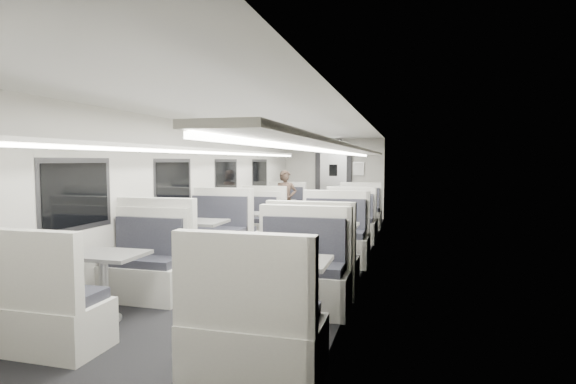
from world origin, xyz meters
The scene contains 19 objects.
room centered at (0.00, 0.00, 1.20)m, with size 3.24×12.24×2.64m.
booth_left_a centered at (-1.00, 3.18, 0.39)m, with size 1.07×2.17×1.16m.
booth_left_b centered at (-1.00, 0.88, 0.36)m, with size 0.99×2.00×1.07m.
booth_left_c centered at (-1.00, -1.31, 0.42)m, with size 1.16×2.36×1.26m.
booth_left_d centered at (-1.00, -3.42, 0.38)m, with size 1.05×2.14×1.14m.
booth_right_a centered at (1.00, 3.23, 0.39)m, with size 1.08×2.18×1.17m.
booth_right_b centered at (1.00, 1.21, 0.39)m, with size 1.06×2.16×1.15m.
booth_right_c centered at (1.00, -1.00, 0.41)m, with size 1.13×2.30×1.23m.
booth_right_d centered at (1.00, -3.40, 0.40)m, with size 1.11×2.26×1.21m.
passenger centered at (-0.73, 3.10, 0.75)m, with size 0.55×0.36×1.50m, color black.
window_a centered at (-1.49, 3.40, 1.35)m, with size 0.02×1.18×0.84m, color black.
window_b centered at (-1.49, 1.20, 1.35)m, with size 0.02×1.18×0.84m, color black.
window_c centered at (-1.49, -1.00, 1.35)m, with size 0.02×1.18×0.84m, color black.
window_d centered at (-1.49, -3.20, 1.35)m, with size 0.02×1.18×0.84m, color black.
luggage_rack_left centered at (-1.24, -0.30, 1.92)m, with size 0.46×10.40×0.09m.
luggage_rack_right centered at (1.24, -0.30, 1.92)m, with size 0.46×10.40×0.09m.
vestibule_door centered at (0.00, 5.93, 1.04)m, with size 1.10×0.13×2.10m.
exit_sign centered at (0.00, 5.44, 2.28)m, with size 0.62×0.12×0.16m.
wall_notice centered at (0.75, 5.92, 1.50)m, with size 0.32×0.02×0.40m, color white.
Camera 1 is at (2.17, -7.53, 1.74)m, focal length 28.00 mm.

